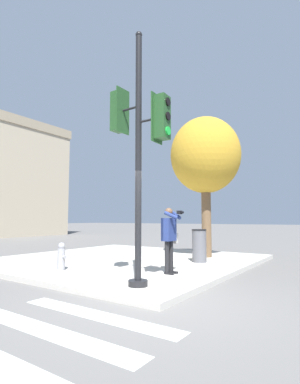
{
  "coord_description": "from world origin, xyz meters",
  "views": [
    {
      "loc": [
        -4.69,
        -3.17,
        1.49
      ],
      "look_at": [
        1.39,
        1.0,
        2.16
      ],
      "focal_mm": 28.0,
      "sensor_mm": 36.0,
      "label": 1
    }
  ],
  "objects_px": {
    "street_tree": "(205,156)",
    "fire_hydrant": "(61,256)",
    "traffic_signal_pole": "(139,138)",
    "trash_bin": "(199,246)",
    "person_photographer": "(170,234)"
  },
  "relations": [
    {
      "from": "traffic_signal_pole",
      "to": "trash_bin",
      "type": "bearing_deg",
      "value": 6.41
    },
    {
      "from": "person_photographer",
      "to": "street_tree",
      "type": "distance_m",
      "value": 4.54
    },
    {
      "from": "trash_bin",
      "to": "traffic_signal_pole",
      "type": "bearing_deg",
      "value": -173.59
    },
    {
      "from": "traffic_signal_pole",
      "to": "trash_bin",
      "type": "distance_m",
      "value": 4.61
    },
    {
      "from": "traffic_signal_pole",
      "to": "person_photographer",
      "type": "bearing_deg",
      "value": 6.54
    },
    {
      "from": "street_tree",
      "to": "fire_hydrant",
      "type": "distance_m",
      "value": 6.19
    },
    {
      "from": "street_tree",
      "to": "trash_bin",
      "type": "height_order",
      "value": "street_tree"
    },
    {
      "from": "traffic_signal_pole",
      "to": "street_tree",
      "type": "height_order",
      "value": "traffic_signal_pole"
    },
    {
      "from": "street_tree",
      "to": "fire_hydrant",
      "type": "height_order",
      "value": "street_tree"
    },
    {
      "from": "street_tree",
      "to": "fire_hydrant",
      "type": "relative_size",
      "value": 7.05
    },
    {
      "from": "trash_bin",
      "to": "fire_hydrant",
      "type": "bearing_deg",
      "value": 145.01
    },
    {
      "from": "fire_hydrant",
      "to": "street_tree",
      "type": "bearing_deg",
      "value": -23.53
    },
    {
      "from": "fire_hydrant",
      "to": "traffic_signal_pole",
      "type": "bearing_deg",
      "value": -97.3
    },
    {
      "from": "traffic_signal_pole",
      "to": "person_photographer",
      "type": "height_order",
      "value": "traffic_signal_pole"
    },
    {
      "from": "street_tree",
      "to": "trash_bin",
      "type": "bearing_deg",
      "value": -166.13
    }
  ]
}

